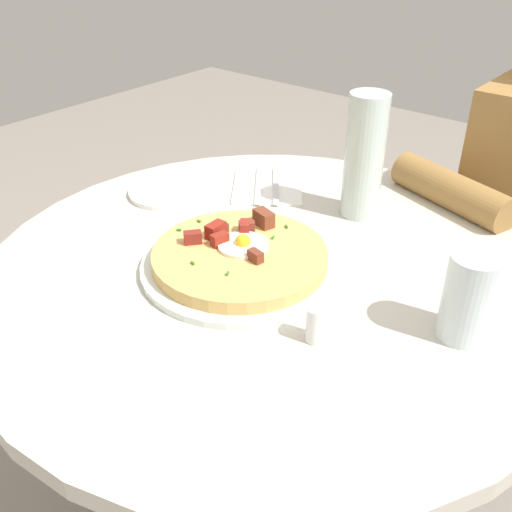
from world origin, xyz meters
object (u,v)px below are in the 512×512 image
(bread_plate, at_px, (169,191))
(water_glass, at_px, (468,297))
(fork, at_px, (276,185))
(water_bottle, at_px, (364,157))
(knife, at_px, (259,184))
(pizza_plate, at_px, (240,265))
(dining_table, at_px, (270,344))
(salt_shaker, at_px, (316,324))
(breakfast_pizza, at_px, (240,255))

(bread_plate, distance_m, water_glass, 0.64)
(bread_plate, relative_size, fork, 0.91)
(water_bottle, bearing_deg, water_glass, -127.13)
(knife, bearing_deg, water_glass, -148.13)
(pizza_plate, bearing_deg, water_glass, -79.19)
(bread_plate, bearing_deg, dining_table, -103.43)
(water_glass, relative_size, salt_shaker, 2.35)
(water_glass, bearing_deg, water_bottle, 52.87)
(dining_table, bearing_deg, breakfast_pizza, 141.22)
(knife, bearing_deg, water_bottle, -119.61)
(salt_shaker, bearing_deg, knife, 48.24)
(water_glass, bearing_deg, fork, 66.21)
(fork, bearing_deg, dining_table, 178.86)
(dining_table, height_order, knife, knife)
(pizza_plate, bearing_deg, water_bottle, -9.35)
(pizza_plate, distance_m, bread_plate, 0.32)
(knife, distance_m, water_glass, 0.56)
(pizza_plate, height_order, fork, pizza_plate)
(bread_plate, distance_m, knife, 0.18)
(fork, bearing_deg, pizza_plate, 169.56)
(dining_table, height_order, bread_plate, bread_plate)
(water_bottle, bearing_deg, bread_plate, 116.38)
(dining_table, height_order, fork, fork)
(bread_plate, relative_size, water_glass, 1.29)
(pizza_plate, height_order, breakfast_pizza, breakfast_pizza)
(knife, distance_m, salt_shaker, 0.50)
(pizza_plate, relative_size, salt_shaker, 5.93)
(dining_table, distance_m, breakfast_pizza, 0.20)
(knife, xyz_separation_m, salt_shaker, (-0.33, -0.37, 0.02))
(breakfast_pizza, height_order, water_glass, water_glass)
(fork, bearing_deg, water_bottle, -124.90)
(pizza_plate, relative_size, bread_plate, 1.96)
(bread_plate, relative_size, water_bottle, 0.71)
(breakfast_pizza, bearing_deg, water_bottle, -9.76)
(fork, xyz_separation_m, water_bottle, (0.01, -0.19, 0.11))
(knife, relative_size, water_bottle, 0.78)
(bread_plate, bearing_deg, breakfast_pizza, -112.19)
(dining_table, bearing_deg, salt_shaker, -124.57)
(pizza_plate, distance_m, breakfast_pizza, 0.02)
(fork, xyz_separation_m, knife, (-0.02, 0.03, 0.00))
(pizza_plate, xyz_separation_m, fork, (0.28, 0.14, 0.00))
(fork, bearing_deg, water_glass, -151.41)
(fork, xyz_separation_m, salt_shaker, (-0.35, -0.34, 0.02))
(breakfast_pizza, bearing_deg, fork, 27.05)
(dining_table, relative_size, water_glass, 7.49)
(salt_shaker, bearing_deg, bread_plate, 68.70)
(breakfast_pizza, distance_m, salt_shaker, 0.21)
(knife, height_order, water_bottle, water_bottle)
(breakfast_pizza, relative_size, salt_shaker, 5.21)
(dining_table, height_order, water_bottle, water_bottle)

